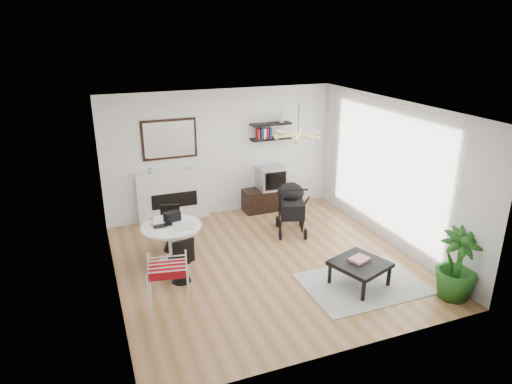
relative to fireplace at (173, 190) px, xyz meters
name	(u,v)px	position (x,y,z in m)	size (l,w,h in m)	color
floor	(266,262)	(1.10, -2.42, -0.69)	(5.00, 5.00, 0.00)	olive
ceiling	(267,108)	(1.10, -2.42, 2.01)	(5.00, 5.00, 0.00)	white
wall_back	(222,153)	(1.10, 0.08, 0.66)	(5.00, 5.00, 0.00)	white
wall_left	(109,211)	(-1.40, -2.42, 0.66)	(5.00, 5.00, 0.00)	white
wall_right	(392,173)	(3.60, -2.42, 0.66)	(5.00, 5.00, 0.00)	white
sheer_curtain	(381,171)	(3.50, -2.22, 0.66)	(0.04, 3.60, 2.60)	white
fireplace	(173,190)	(0.00, 0.00, 0.00)	(1.50, 0.17, 2.16)	white
shelf_lower	(271,139)	(2.18, -0.05, 0.91)	(0.90, 0.25, 0.04)	black
shelf_upper	(271,124)	(2.18, -0.05, 1.23)	(0.90, 0.25, 0.04)	black
pendant_lamp	(298,135)	(1.80, -2.12, 1.46)	(0.90, 0.90, 0.10)	tan
tv_console	(272,199)	(2.18, -0.16, -0.44)	(1.31, 0.46, 0.49)	black
crt_tv	(271,178)	(2.15, -0.17, 0.06)	(0.58, 0.51, 0.51)	#B0B1B3
dining_table	(172,239)	(-0.42, -1.91, -0.20)	(1.01, 1.01, 0.74)	white
laptop	(164,227)	(-0.55, -1.93, 0.07)	(0.33, 0.21, 0.03)	black
black_bag	(172,216)	(-0.36, -1.71, 0.13)	(0.27, 0.16, 0.16)	black
newspaper	(184,227)	(-0.23, -2.04, 0.06)	(0.35, 0.29, 0.01)	white
drinking_glass	(152,222)	(-0.72, -1.77, 0.11)	(0.06, 0.06, 0.11)	white
chair_far	(171,236)	(-0.33, -1.32, -0.42)	(0.41, 0.43, 0.83)	black
chair_near	(181,268)	(-0.41, -2.52, -0.43)	(0.40, 0.41, 0.82)	black
drying_rack	(169,288)	(-0.76, -3.37, -0.24)	(0.66, 0.62, 0.85)	white
stroller	(291,210)	(2.06, -1.40, -0.22)	(0.79, 0.99, 1.09)	black
rug	(362,284)	(2.28, -3.64, -0.68)	(1.87, 1.35, 0.01)	#A5A5A5
coffee_table	(360,265)	(2.21, -3.64, -0.32)	(0.98, 0.98, 0.39)	black
magazines	(359,259)	(2.23, -3.58, -0.26)	(0.29, 0.23, 0.04)	#DE3744
potted_plant	(457,265)	(3.35, -4.45, -0.13)	(0.62, 0.62, 1.11)	#1E5518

